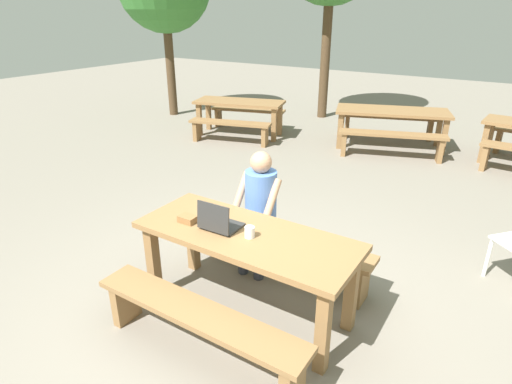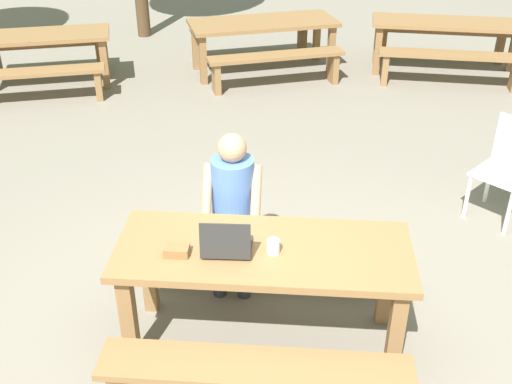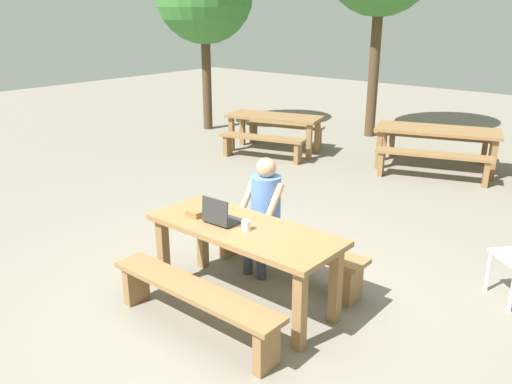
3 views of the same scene
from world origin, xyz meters
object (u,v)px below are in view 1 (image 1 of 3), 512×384
laptop (219,222)px  picnic_table_rear (239,107)px  picnic_table_front (246,246)px  picnic_table_distant (392,115)px  small_pouch (188,219)px  person_seated (259,204)px  coffee_mug (250,232)px

laptop → picnic_table_rear: (-2.99, 4.61, -0.24)m
picnic_table_front → picnic_table_distant: 5.39m
small_pouch → picnic_table_rear: size_ratio=0.08×
laptop → person_seated: person_seated is taller
small_pouch → coffee_mug: coffee_mug is taller
picnic_table_rear → picnic_table_distant: size_ratio=0.88×
picnic_table_front → coffee_mug: bearing=-34.4°
laptop → picnic_table_distant: bearing=-90.2°
small_pouch → coffee_mug: (0.58, 0.07, 0.02)m
laptop → person_seated: size_ratio=0.25×
person_seated → coffee_mug: bearing=-63.5°
person_seated → picnic_table_rear: size_ratio=0.65×
coffee_mug → person_seated: bearing=116.5°
person_seated → picnic_table_distant: size_ratio=0.57×
picnic_table_front → person_seated: (-0.26, 0.60, 0.07)m
small_pouch → person_seated: size_ratio=0.12×
picnic_table_rear → picnic_table_distant: 2.95m
laptop → coffee_mug: (0.28, 0.03, -0.02)m
person_seated → picnic_table_distant: person_seated is taller
picnic_table_front → picnic_table_rear: bearing=125.2°
small_pouch → picnic_table_rear: (-2.70, 4.65, -0.20)m
small_pouch → picnic_table_distant: (0.14, 5.49, -0.18)m
picnic_table_front → picnic_table_rear: picnic_table_front is taller
laptop → small_pouch: 0.30m
coffee_mug → person_seated: 0.73m
laptop → picnic_table_rear: size_ratio=0.16×
laptop → picnic_table_rear: bearing=-58.9°
picnic_table_front → coffee_mug: (0.06, -0.04, 0.17)m
coffee_mug → small_pouch: bearing=-173.5°
person_seated → picnic_table_rear: person_seated is taller
coffee_mug → picnic_table_distant: bearing=94.6°
small_pouch → coffee_mug: size_ratio=1.63×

